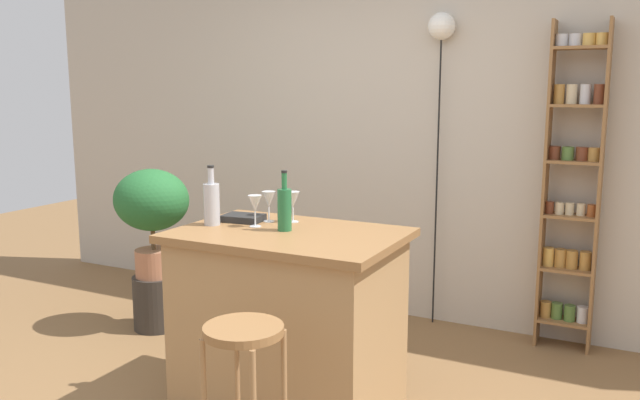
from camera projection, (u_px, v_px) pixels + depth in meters
name	position (u px, v px, depth m)	size (l,w,h in m)	color
back_wall	(403.00, 122.00, 4.61)	(6.40, 0.10, 2.80)	#BCB2A3
kitchen_counter	(289.00, 321.00, 3.31)	(1.12, 0.77, 0.94)	#A87F51
bar_stool	(244.00, 373.00, 2.56)	(0.32, 0.32, 0.73)	#997047
spice_shelf	(572.00, 188.00, 4.02)	(0.33, 0.17, 2.05)	olive
plant_stool	(156.00, 302.00, 4.48)	(0.31, 0.31, 0.37)	#2D2823
potted_plant	(152.00, 207.00, 4.37)	(0.52, 0.47, 0.74)	#A86B4C
bottle_wine_red	(285.00, 208.00, 3.24)	(0.07, 0.07, 0.30)	#236638
bottle_vinegar	(212.00, 203.00, 3.37)	(0.08, 0.08, 0.31)	#B2B2B7
wine_glass_left	(293.00, 200.00, 3.44)	(0.07, 0.07, 0.16)	silver
wine_glass_center	(269.00, 200.00, 3.45)	(0.07, 0.07, 0.16)	silver
wine_glass_right	(255.00, 204.00, 3.33)	(0.07, 0.07, 0.16)	silver
cookbook	(243.00, 218.00, 3.48)	(0.21, 0.15, 0.04)	black
pendant_globe_light	(441.00, 34.00, 4.28)	(0.18, 0.18, 2.13)	black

